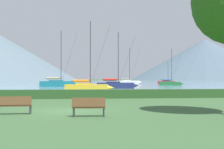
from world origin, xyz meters
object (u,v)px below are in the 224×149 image
at_px(sailboat_slip_2, 170,83).
at_px(park_bench_under_tree, 14,104).
at_px(sailboat_slip_4, 128,82).
at_px(sailboat_slip_6, 87,87).
at_px(sailboat_slip_5, 167,82).
at_px(park_bench_near_path, 89,106).
at_px(sailboat_slip_7, 116,85).
at_px(sailboat_slip_3, 59,83).

xyz_separation_m(sailboat_slip_2, park_bench_under_tree, (-27.72, -64.24, -0.05)).
distance_m(sailboat_slip_4, sailboat_slip_6, 57.42).
bearing_deg(sailboat_slip_2, sailboat_slip_6, -108.45).
relative_size(sailboat_slip_2, park_bench_under_tree, 5.51).
distance_m(sailboat_slip_4, sailboat_slip_5, 13.94).
bearing_deg(sailboat_slip_4, park_bench_near_path, -88.86).
height_order(sailboat_slip_6, sailboat_slip_7, sailboat_slip_7).
height_order(sailboat_slip_2, sailboat_slip_4, sailboat_slip_4).
height_order(sailboat_slip_2, sailboat_slip_3, sailboat_slip_3).
bearing_deg(park_bench_under_tree, sailboat_slip_6, 78.03).
bearing_deg(sailboat_slip_7, sailboat_slip_4, 81.88).
height_order(sailboat_slip_4, sailboat_slip_7, sailboat_slip_4).
bearing_deg(sailboat_slip_6, sailboat_slip_7, 72.88).
bearing_deg(park_bench_under_tree, sailboat_slip_2, 63.43).
relative_size(sailboat_slip_3, park_bench_under_tree, 7.10).
height_order(sailboat_slip_3, sailboat_slip_4, sailboat_slip_3).
relative_size(sailboat_slip_4, sailboat_slip_5, 1.54).
bearing_deg(sailboat_slip_5, sailboat_slip_3, -119.61).
distance_m(sailboat_slip_3, sailboat_slip_6, 25.81).
relative_size(sailboat_slip_4, park_bench_near_path, 7.25).
height_order(sailboat_slip_3, sailboat_slip_7, sailboat_slip_3).
distance_m(sailboat_slip_2, sailboat_slip_3, 31.08).
bearing_deg(sailboat_slip_2, sailboat_slip_3, -145.79).
xyz_separation_m(sailboat_slip_4, sailboat_slip_5, (13.83, 1.74, -0.14)).
distance_m(sailboat_slip_6, park_bench_under_tree, 29.22).
bearing_deg(sailboat_slip_5, sailboat_slip_2, -86.24).
bearing_deg(park_bench_near_path, sailboat_slip_3, 98.09).
bearing_deg(sailboat_slip_2, park_bench_under_tree, -98.42).
xyz_separation_m(sailboat_slip_3, sailboat_slip_4, (20.89, 30.38, -0.07)).
bearing_deg(sailboat_slip_7, sailboat_slip_3, 134.27).
bearing_deg(park_bench_under_tree, sailboat_slip_4, 73.89).
bearing_deg(sailboat_slip_6, sailboat_slip_3, 112.36).
height_order(sailboat_slip_7, park_bench_under_tree, sailboat_slip_7).
height_order(sailboat_slip_4, sailboat_slip_6, sailboat_slip_4).
relative_size(sailboat_slip_6, park_bench_under_tree, 5.75).
relative_size(sailboat_slip_2, sailboat_slip_7, 0.94).
xyz_separation_m(sailboat_slip_7, park_bench_under_tree, (-10.01, -40.36, -0.13)).
relative_size(sailboat_slip_6, sailboat_slip_7, 0.99).
distance_m(sailboat_slip_3, park_bench_under_tree, 54.00).
relative_size(sailboat_slip_4, sailboat_slip_6, 1.15).
relative_size(sailboat_slip_5, park_bench_near_path, 4.69).
distance_m(sailboat_slip_2, sailboat_slip_7, 29.73).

